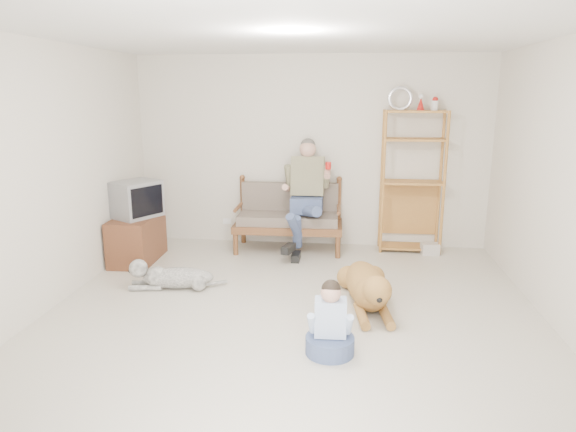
# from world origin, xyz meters

# --- Properties ---
(floor) EXTENTS (5.50, 5.50, 0.00)m
(floor) POSITION_xyz_m (0.00, 0.00, 0.00)
(floor) COLOR silver
(floor) RESTS_ON ground
(ceiling) EXTENTS (5.50, 5.50, 0.00)m
(ceiling) POSITION_xyz_m (0.00, 0.00, 2.70)
(ceiling) COLOR white
(ceiling) RESTS_ON ground
(wall_back) EXTENTS (5.00, 0.00, 5.00)m
(wall_back) POSITION_xyz_m (0.00, 2.75, 1.35)
(wall_back) COLOR beige
(wall_back) RESTS_ON ground
(wall_front) EXTENTS (5.00, 0.00, 5.00)m
(wall_front) POSITION_xyz_m (0.00, -2.75, 1.35)
(wall_front) COLOR beige
(wall_front) RESTS_ON ground
(wall_left) EXTENTS (0.00, 5.50, 5.50)m
(wall_left) POSITION_xyz_m (-2.50, 0.00, 1.35)
(wall_left) COLOR beige
(wall_left) RESTS_ON ground
(loveseat) EXTENTS (1.51, 0.73, 0.95)m
(loveseat) POSITION_xyz_m (-0.28, 2.44, 0.49)
(loveseat) COLOR brown
(loveseat) RESTS_ON ground
(man) EXTENTS (0.60, 0.85, 1.38)m
(man) POSITION_xyz_m (-0.05, 2.21, 0.72)
(man) COLOR #485A85
(man) RESTS_ON loveseat
(etagere) EXTENTS (0.87, 0.38, 2.27)m
(etagere) POSITION_xyz_m (1.41, 2.55, 1.00)
(etagere) COLOR #B9803A
(etagere) RESTS_ON ground
(book_stack) EXTENTS (0.25, 0.20, 0.15)m
(book_stack) POSITION_xyz_m (1.69, 2.39, 0.08)
(book_stack) COLOR silver
(book_stack) RESTS_ON ground
(tv_stand) EXTENTS (0.52, 0.91, 0.60)m
(tv_stand) POSITION_xyz_m (-2.23, 1.68, 0.30)
(tv_stand) COLOR brown
(tv_stand) RESTS_ON ground
(crt_tv) EXTENTS (0.67, 0.71, 0.47)m
(crt_tv) POSITION_xyz_m (-2.19, 1.68, 0.84)
(crt_tv) COLOR gray
(crt_tv) RESTS_ON tv_stand
(wall_outlet) EXTENTS (0.12, 0.02, 0.08)m
(wall_outlet) POSITION_xyz_m (-1.25, 2.73, 0.30)
(wall_outlet) COLOR white
(wall_outlet) RESTS_ON ground
(golden_retriever) EXTENTS (0.54, 1.63, 0.50)m
(golden_retriever) POSITION_xyz_m (0.76, 0.54, 0.20)
(golden_retriever) COLOR #A26E38
(golden_retriever) RESTS_ON ground
(shaggy_dog) EXTENTS (1.16, 0.40, 0.35)m
(shaggy_dog) POSITION_xyz_m (-1.47, 0.76, 0.14)
(shaggy_dog) COLOR silver
(shaggy_dog) RESTS_ON ground
(terrier) EXTENTS (0.38, 0.49, 0.22)m
(terrier) POSITION_xyz_m (0.69, 1.21, 0.09)
(terrier) COLOR silver
(terrier) RESTS_ON ground
(child) EXTENTS (0.42, 0.42, 0.67)m
(child) POSITION_xyz_m (0.40, -0.54, 0.24)
(child) COLOR #485A85
(child) RESTS_ON ground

